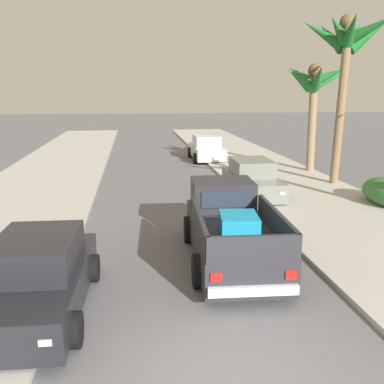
{
  "coord_description": "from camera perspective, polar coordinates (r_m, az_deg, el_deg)",
  "views": [
    {
      "loc": [
        -1.36,
        -5.32,
        4.28
      ],
      "look_at": [
        0.42,
        7.53,
        1.2
      ],
      "focal_mm": 39.81,
      "sensor_mm": 36.0,
      "label": 1
    }
  ],
  "objects": [
    {
      "name": "curb_left",
      "position": [
        18.09,
        -17.32,
        -0.78
      ],
      "size": [
        0.16,
        60.0,
        0.1
      ],
      "primitive_type": "cube",
      "color": "silver",
      "rests_on": "ground"
    },
    {
      "name": "car_left_near",
      "position": [
        27.21,
        1.95,
        5.82
      ],
      "size": [
        2.03,
        4.26,
        1.54
      ],
      "color": "silver",
      "rests_on": "ground"
    },
    {
      "name": "curb_right",
      "position": [
        18.74,
        10.22,
        0.1
      ],
      "size": [
        0.16,
        60.0,
        0.1
      ],
      "primitive_type": "cube",
      "color": "silver",
      "rests_on": "ground"
    },
    {
      "name": "car_left_mid",
      "position": [
        9.05,
        -19.93,
        -10.73
      ],
      "size": [
        2.15,
        4.31,
        1.54
      ],
      "color": "black",
      "rests_on": "ground"
    },
    {
      "name": "pickup_truck",
      "position": [
        11.12,
        5.12,
        -4.99
      ],
      "size": [
        2.43,
        5.31,
        1.8
      ],
      "color": "#28282D",
      "rests_on": "ground"
    },
    {
      "name": "sidewalk_right",
      "position": [
        19.17,
        13.87,
        0.25
      ],
      "size": [
        5.37,
        60.0,
        0.12
      ],
      "primitive_type": "cube",
      "color": "#B2AFA8",
      "rests_on": "ground"
    },
    {
      "name": "car_right_near",
      "position": [
        17.83,
        8.03,
        1.69
      ],
      "size": [
        2.11,
        4.3,
        1.54
      ],
      "color": "slate",
      "rests_on": "ground"
    },
    {
      "name": "palm_tree_left_mid",
      "position": [
        23.49,
        16.1,
        13.66
      ],
      "size": [
        3.94,
        4.21,
        5.68
      ],
      "color": "#846B4C",
      "rests_on": "ground"
    },
    {
      "name": "palm_tree_left_fore",
      "position": [
        20.49,
        20.1,
        17.9
      ],
      "size": [
        3.8,
        3.72,
        7.49
      ],
      "color": "brown",
      "rests_on": "ground"
    },
    {
      "name": "sidewalk_left",
      "position": [
        18.34,
        -21.27,
        -0.87
      ],
      "size": [
        5.37,
        60.0,
        0.12
      ],
      "primitive_type": "cube",
      "color": "#B2AFA8",
      "rests_on": "ground"
    }
  ]
}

